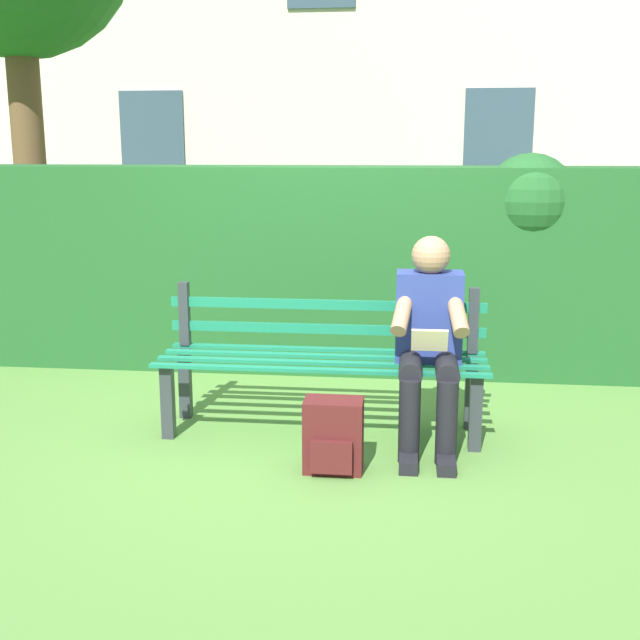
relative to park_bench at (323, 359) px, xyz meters
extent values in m
plane|color=#517F38|center=(0.00, 0.07, -0.44)|extent=(60.00, 60.00, 0.00)
cube|color=#2D3338|center=(-0.89, 0.25, -0.22)|extent=(0.07, 0.07, 0.45)
cube|color=#2D3338|center=(0.89, 0.25, -0.22)|extent=(0.07, 0.07, 0.45)
cube|color=#2D3338|center=(-0.89, -0.12, -0.22)|extent=(0.07, 0.07, 0.45)
cube|color=#2D3338|center=(0.89, -0.12, -0.22)|extent=(0.07, 0.07, 0.45)
cube|color=#197251|center=(0.00, -0.17, 0.02)|extent=(1.94, 0.06, 0.02)
cube|color=#197251|center=(0.00, -0.01, 0.02)|extent=(1.94, 0.06, 0.02)
cube|color=#197251|center=(0.00, 0.14, 0.02)|extent=(1.94, 0.06, 0.02)
cube|color=#197251|center=(0.00, 0.30, 0.02)|extent=(1.94, 0.06, 0.02)
cube|color=#2D3338|center=(-0.89, -0.16, 0.23)|extent=(0.06, 0.06, 0.40)
cube|color=#2D3338|center=(0.89, -0.16, 0.23)|extent=(0.06, 0.06, 0.40)
cube|color=#197251|center=(0.00, -0.16, 0.15)|extent=(1.94, 0.02, 0.06)
cube|color=#197251|center=(0.00, -0.16, 0.30)|extent=(1.94, 0.02, 0.06)
cube|color=navy|center=(-0.62, 0.05, 0.29)|extent=(0.38, 0.22, 0.52)
sphere|color=#A57A5B|center=(-0.62, 0.07, 0.65)|extent=(0.22, 0.22, 0.22)
cylinder|color=black|center=(-0.72, 0.26, 0.05)|extent=(0.13, 0.42, 0.13)
cylinder|color=black|center=(-0.52, 0.26, 0.05)|extent=(0.13, 0.42, 0.13)
cylinder|color=black|center=(-0.72, 0.47, -0.21)|extent=(0.12, 0.12, 0.47)
cylinder|color=black|center=(-0.52, 0.47, -0.21)|extent=(0.12, 0.12, 0.47)
cube|color=black|center=(-0.72, 0.55, -0.40)|extent=(0.10, 0.24, 0.07)
cube|color=black|center=(-0.52, 0.55, -0.40)|extent=(0.10, 0.24, 0.07)
cylinder|color=#A57A5B|center=(-0.77, 0.19, 0.35)|extent=(0.14, 0.32, 0.26)
cylinder|color=#A57A5B|center=(-0.47, 0.19, 0.35)|extent=(0.14, 0.32, 0.26)
cube|color=beige|center=(-0.62, 0.31, 0.21)|extent=(0.20, 0.07, 0.13)
cube|color=#1E5123|center=(0.26, -1.48, 0.33)|extent=(5.38, 0.74, 1.54)
sphere|color=#1E5123|center=(-1.36, -1.37, 0.87)|extent=(0.67, 0.67, 0.67)
sphere|color=#1E5123|center=(1.61, -1.56, 0.79)|extent=(0.60, 0.60, 0.60)
cylinder|color=brown|center=(3.18, -2.90, 1.05)|extent=(0.31, 0.31, 2.98)
cube|color=beige|center=(0.73, -7.94, 2.83)|extent=(9.45, 2.96, 6.54)
cube|color=#334756|center=(-1.63, -6.44, 1.39)|extent=(0.90, 0.04, 1.20)
cube|color=#334756|center=(3.09, -6.44, 1.39)|extent=(0.90, 0.04, 1.20)
cube|color=#4C1919|center=(-0.12, 0.62, -0.24)|extent=(0.31, 0.20, 0.39)
cube|color=#4C1919|center=(-0.12, 0.74, -0.32)|extent=(0.22, 0.04, 0.17)
cylinder|color=#4C1919|center=(-0.22, 0.51, -0.22)|extent=(0.04, 0.04, 0.23)
cylinder|color=#4C1919|center=(-0.03, 0.51, -0.22)|extent=(0.04, 0.04, 0.23)
camera|label=1|loc=(-0.50, 4.60, 1.25)|focal=44.82mm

